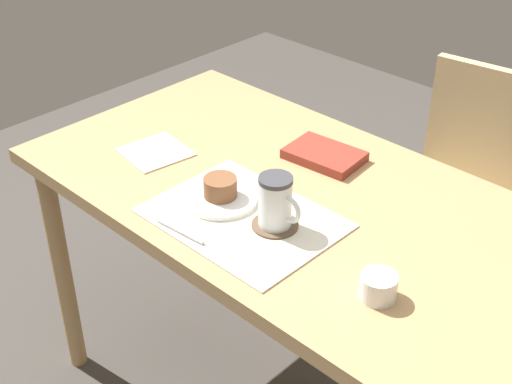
% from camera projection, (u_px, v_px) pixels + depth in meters
% --- Properties ---
extents(dining_table, '(1.39, 0.70, 0.75)m').
position_uv_depth(dining_table, '(308.00, 229.00, 1.64)').
color(dining_table, tan).
rests_on(dining_table, ground_plane).
extents(wooden_chair, '(0.47, 0.47, 0.83)m').
position_uv_depth(wooden_chair, '(465.00, 196.00, 2.13)').
color(wooden_chair, '#D1B27F').
rests_on(wooden_chair, ground_plane).
extents(placemat, '(0.40, 0.30, 0.00)m').
position_uv_depth(placemat, '(243.00, 218.00, 1.53)').
color(placemat, silver).
rests_on(placemat, dining_table).
extents(pastry_plate, '(0.17, 0.17, 0.01)m').
position_uv_depth(pastry_plate, '(221.00, 198.00, 1.59)').
color(pastry_plate, white).
rests_on(pastry_plate, placemat).
extents(pastry, '(0.07, 0.07, 0.05)m').
position_uv_depth(pastry, '(220.00, 187.00, 1.57)').
color(pastry, brown).
rests_on(pastry, pastry_plate).
extents(coffee_coaster, '(0.10, 0.10, 0.00)m').
position_uv_depth(coffee_coaster, '(275.00, 225.00, 1.51)').
color(coffee_coaster, brown).
rests_on(coffee_coaster, placemat).
extents(coffee_mug, '(0.10, 0.07, 0.11)m').
position_uv_depth(coffee_mug, '(276.00, 202.00, 1.47)').
color(coffee_mug, white).
rests_on(coffee_mug, coffee_coaster).
extents(teaspoon, '(0.13, 0.02, 0.01)m').
position_uv_depth(teaspoon, '(180.00, 231.00, 1.48)').
color(teaspoon, silver).
rests_on(teaspoon, placemat).
extents(paper_napkin, '(0.17, 0.17, 0.00)m').
position_uv_depth(paper_napkin, '(155.00, 152.00, 1.78)').
color(paper_napkin, silver).
rests_on(paper_napkin, dining_table).
extents(sugar_bowl, '(0.07, 0.07, 0.05)m').
position_uv_depth(sugar_bowl, '(378.00, 287.00, 1.31)').
color(sugar_bowl, white).
rests_on(sugar_bowl, dining_table).
extents(small_book, '(0.19, 0.14, 0.02)m').
position_uv_depth(small_book, '(324.00, 155.00, 1.74)').
color(small_book, maroon).
rests_on(small_book, dining_table).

